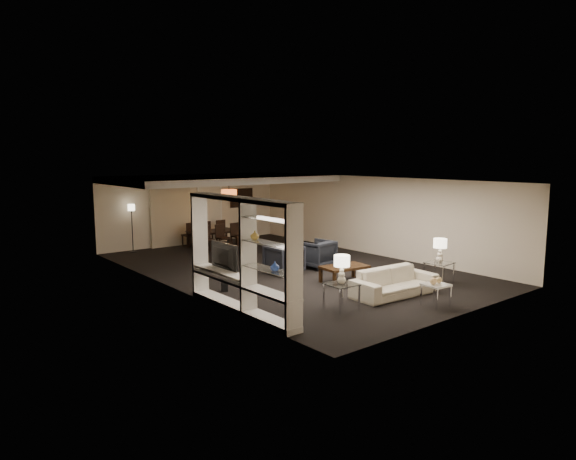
% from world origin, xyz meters
% --- Properties ---
extents(floor, '(11.00, 11.00, 0.00)m').
position_xyz_m(floor, '(0.00, 0.00, 0.00)').
color(floor, black).
rests_on(floor, ground).
extents(ceiling, '(7.00, 11.00, 0.02)m').
position_xyz_m(ceiling, '(0.00, 0.00, 2.50)').
color(ceiling, silver).
rests_on(ceiling, ground).
extents(wall_back, '(7.00, 0.02, 2.50)m').
position_xyz_m(wall_back, '(0.00, 5.50, 1.25)').
color(wall_back, beige).
rests_on(wall_back, ground).
extents(wall_front, '(7.00, 0.02, 2.50)m').
position_xyz_m(wall_front, '(0.00, -5.50, 1.25)').
color(wall_front, beige).
rests_on(wall_front, ground).
extents(wall_left, '(0.02, 11.00, 2.50)m').
position_xyz_m(wall_left, '(-3.50, 0.00, 1.25)').
color(wall_left, beige).
rests_on(wall_left, ground).
extents(wall_right, '(0.02, 11.00, 2.50)m').
position_xyz_m(wall_right, '(3.50, 0.00, 1.25)').
color(wall_right, beige).
rests_on(wall_right, ground).
extents(ceiling_soffit, '(7.00, 4.00, 0.20)m').
position_xyz_m(ceiling_soffit, '(0.00, 3.50, 2.40)').
color(ceiling_soffit, silver).
rests_on(ceiling_soffit, ceiling).
extents(curtains, '(1.50, 0.12, 2.40)m').
position_xyz_m(curtains, '(-0.90, 5.42, 1.20)').
color(curtains, beige).
rests_on(curtains, wall_back).
extents(door, '(0.90, 0.05, 2.10)m').
position_xyz_m(door, '(0.70, 5.47, 1.05)').
color(door, silver).
rests_on(door, wall_back).
extents(painting, '(0.95, 0.04, 0.65)m').
position_xyz_m(painting, '(2.10, 5.46, 1.55)').
color(painting, '#142D38').
rests_on(painting, wall_back).
extents(media_unit, '(0.38, 3.40, 2.35)m').
position_xyz_m(media_unit, '(-3.31, -2.60, 1.18)').
color(media_unit, white).
rests_on(media_unit, wall_left).
extents(pendant_light, '(0.52, 0.52, 0.24)m').
position_xyz_m(pendant_light, '(0.30, 3.50, 1.92)').
color(pendant_light, '#D8591E').
rests_on(pendant_light, ceiling_soffit).
extents(sofa, '(2.16, 0.96, 0.62)m').
position_xyz_m(sofa, '(0.13, -3.70, 0.31)').
color(sofa, beige).
rests_on(sofa, floor).
extents(coffee_table, '(1.23, 0.81, 0.41)m').
position_xyz_m(coffee_table, '(0.13, -2.10, 0.21)').
color(coffee_table, black).
rests_on(coffee_table, floor).
extents(armchair_left, '(0.86, 0.89, 0.78)m').
position_xyz_m(armchair_left, '(-0.47, -0.40, 0.39)').
color(armchair_left, black).
rests_on(armchair_left, floor).
extents(armchair_right, '(0.94, 0.96, 0.78)m').
position_xyz_m(armchair_right, '(0.73, -0.40, 0.39)').
color(armchair_right, black).
rests_on(armchair_right, floor).
extents(side_table_left, '(0.61, 0.61, 0.54)m').
position_xyz_m(side_table_left, '(-1.57, -3.70, 0.27)').
color(side_table_left, silver).
rests_on(side_table_left, floor).
extents(side_table_right, '(0.63, 0.63, 0.54)m').
position_xyz_m(side_table_right, '(1.83, -3.70, 0.27)').
color(side_table_right, white).
rests_on(side_table_right, floor).
extents(table_lamp_left, '(0.36, 0.36, 0.60)m').
position_xyz_m(table_lamp_left, '(-1.57, -3.70, 0.84)').
color(table_lamp_left, '#F2E7CD').
rests_on(table_lamp_left, side_table_left).
extents(table_lamp_right, '(0.33, 0.33, 0.60)m').
position_xyz_m(table_lamp_right, '(1.83, -3.70, 0.84)').
color(table_lamp_right, '#F3E4CE').
rests_on(table_lamp_right, side_table_right).
extents(marble_table, '(0.52, 0.52, 0.48)m').
position_xyz_m(marble_table, '(0.13, -4.80, 0.24)').
color(marble_table, silver).
rests_on(marble_table, floor).
extents(gold_gourd_a, '(0.15, 0.15, 0.15)m').
position_xyz_m(gold_gourd_a, '(0.03, -4.80, 0.56)').
color(gold_gourd_a, '#EFC27F').
rests_on(gold_gourd_a, marble_table).
extents(gold_gourd_b, '(0.14, 0.14, 0.14)m').
position_xyz_m(gold_gourd_b, '(0.23, -4.80, 0.55)').
color(gold_gourd_b, tan).
rests_on(gold_gourd_b, marble_table).
extents(television, '(0.98, 0.13, 0.56)m').
position_xyz_m(television, '(-3.28, -1.76, 1.03)').
color(television, black).
rests_on(television, media_unit).
extents(vase_blue, '(0.17, 0.17, 0.18)m').
position_xyz_m(vase_blue, '(-3.31, -3.71, 1.15)').
color(vase_blue, '#24409D').
rests_on(vase_blue, media_unit).
extents(vase_amber, '(0.17, 0.17, 0.18)m').
position_xyz_m(vase_amber, '(-3.31, -3.08, 1.65)').
color(vase_amber, gold).
rests_on(vase_amber, media_unit).
extents(floor_speaker, '(0.16, 0.16, 1.20)m').
position_xyz_m(floor_speaker, '(-2.70, -0.97, 0.60)').
color(floor_speaker, black).
rests_on(floor_speaker, floor).
extents(dining_table, '(1.70, 1.02, 0.58)m').
position_xyz_m(dining_table, '(0.11, 4.28, 0.29)').
color(dining_table, black).
rests_on(dining_table, floor).
extents(chair_nl, '(0.43, 0.43, 0.86)m').
position_xyz_m(chair_nl, '(-0.49, 3.63, 0.43)').
color(chair_nl, black).
rests_on(chair_nl, floor).
extents(chair_nm, '(0.43, 0.43, 0.86)m').
position_xyz_m(chair_nm, '(0.11, 3.63, 0.43)').
color(chair_nm, black).
rests_on(chair_nm, floor).
extents(chair_nr, '(0.44, 0.44, 0.86)m').
position_xyz_m(chair_nr, '(0.71, 3.63, 0.43)').
color(chair_nr, black).
rests_on(chair_nr, floor).
extents(chair_fl, '(0.43, 0.43, 0.86)m').
position_xyz_m(chair_fl, '(-0.49, 4.93, 0.43)').
color(chair_fl, black).
rests_on(chair_fl, floor).
extents(chair_fm, '(0.42, 0.42, 0.86)m').
position_xyz_m(chair_fm, '(0.11, 4.93, 0.43)').
color(chair_fm, black).
rests_on(chair_fm, floor).
extents(chair_fr, '(0.41, 0.41, 0.86)m').
position_xyz_m(chair_fr, '(0.71, 4.93, 0.43)').
color(chair_fr, black).
rests_on(chair_fr, floor).
extents(floor_lamp, '(0.30, 0.30, 1.58)m').
position_xyz_m(floor_lamp, '(-2.40, 5.20, 0.79)').
color(floor_lamp, black).
rests_on(floor_lamp, floor).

